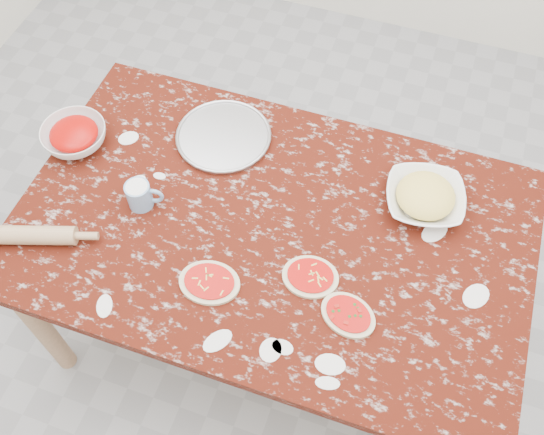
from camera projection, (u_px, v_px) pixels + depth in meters
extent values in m
plane|color=gray|center=(272.00, 323.00, 2.52)|extent=(4.00, 4.00, 0.00)
cube|color=#390E06|center=(272.00, 230.00, 1.91)|extent=(1.60, 1.00, 0.04)
cube|color=tan|center=(272.00, 239.00, 1.96)|extent=(1.50, 0.90, 0.08)
cylinder|color=tan|center=(40.00, 325.00, 2.13)|extent=(0.07, 0.07, 0.71)
cylinder|color=tan|center=(144.00, 150.00, 2.57)|extent=(0.07, 0.07, 0.71)
cylinder|color=tan|center=(486.00, 246.00, 2.31)|extent=(0.07, 0.07, 0.71)
cylinder|color=#B2B2B7|center=(224.00, 137.00, 2.08)|extent=(0.33, 0.33, 0.01)
imported|color=white|center=(75.00, 136.00, 2.05)|extent=(0.24, 0.24, 0.07)
imported|color=white|center=(424.00, 199.00, 1.91)|extent=(0.29, 0.29, 0.06)
cylinder|color=#7399C3|center=(139.00, 195.00, 1.90)|extent=(0.08, 0.08, 0.09)
torus|color=#7399C3|center=(154.00, 196.00, 1.90)|extent=(0.07, 0.03, 0.06)
cylinder|color=silver|center=(137.00, 189.00, 1.87)|extent=(0.06, 0.06, 0.01)
ellipsoid|color=beige|center=(210.00, 283.00, 1.78)|extent=(0.20, 0.16, 0.01)
ellipsoid|color=red|center=(209.00, 281.00, 1.77)|extent=(0.16, 0.13, 0.00)
ellipsoid|color=beige|center=(310.00, 277.00, 1.79)|extent=(0.18, 0.16, 0.01)
ellipsoid|color=red|center=(310.00, 276.00, 1.78)|extent=(0.15, 0.13, 0.00)
ellipsoid|color=beige|center=(348.00, 315.00, 1.72)|extent=(0.20, 0.17, 0.01)
ellipsoid|color=red|center=(348.00, 314.00, 1.71)|extent=(0.16, 0.14, 0.00)
cylinder|color=tan|center=(28.00, 235.00, 1.84)|extent=(0.30, 0.15, 0.06)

